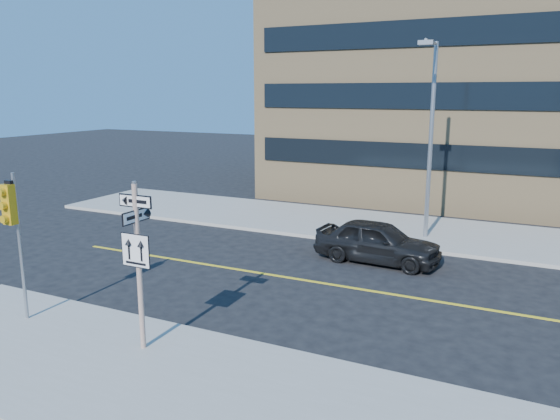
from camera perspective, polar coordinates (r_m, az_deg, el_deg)
The scene contains 6 objects.
ground at distance 15.82m, azimuth -8.14°, elevation -10.89°, with size 120.00×120.00×0.00m, color black.
sign_pole at distance 13.13m, azimuth -14.62°, elevation -4.74°, with size 0.92×0.92×4.06m.
traffic_signal at distance 15.74m, azimuth -26.25°, elevation -0.60°, with size 0.32×0.45×4.00m.
parked_car_a at distance 20.46m, azimuth 10.16°, elevation -3.26°, with size 4.62×1.86×1.57m, color black.
streetlight_a at distance 23.18m, azimuth 15.44°, elevation 8.26°, with size 0.55×2.25×8.00m.
building_brick at distance 37.62m, azimuth 16.96°, elevation 16.00°, with size 18.00×18.00×18.00m, color tan.
Camera 1 is at (8.29, -11.98, 6.17)m, focal length 35.00 mm.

